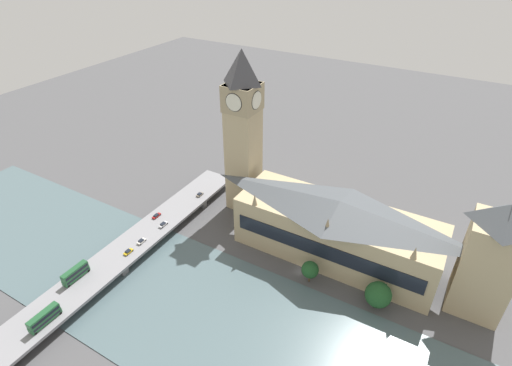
{
  "coord_description": "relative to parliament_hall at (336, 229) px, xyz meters",
  "views": [
    {
      "loc": [
        -109.17,
        -42.75,
        116.93
      ],
      "look_at": [
        21.39,
        32.51,
        20.22
      ],
      "focal_mm": 28.0,
      "sensor_mm": 36.0,
      "label": 1
    }
  ],
  "objects": [
    {
      "name": "clock_tower",
      "position": [
        12.26,
        51.4,
        27.61
      ],
      "size": [
        14.27,
        14.27,
        76.46
      ],
      "color": "tan",
      "rests_on": "ground_plane"
    },
    {
      "name": "victoria_tower",
      "position": [
        0.06,
        -53.5,
        8.95
      ],
      "size": [
        17.24,
        17.24,
        49.27
      ],
      "color": "tan",
      "rests_on": "ground_plane"
    },
    {
      "name": "tree_embankment_mid",
      "position": [
        -19.22,
        2.59,
        -7.45
      ],
      "size": [
        6.74,
        6.74,
        9.63
      ],
      "color": "brown",
      "rests_on": "ground_plane"
    },
    {
      "name": "tree_embankment_near",
      "position": [
        -18.5,
        -23.53,
        -7.43
      ],
      "size": [
        9.52,
        9.52,
        11.01
      ],
      "color": "brown",
      "rests_on": "ground_plane"
    },
    {
      "name": "double_decker_bus_lead",
      "position": [
        -85.14,
        69.96,
        -6.0
      ],
      "size": [
        11.16,
        2.64,
        4.88
      ],
      "color": "#235B33",
      "rests_on": "road_bridge"
    },
    {
      "name": "car_northbound_mid",
      "position": [
        -38.88,
        70.97,
        -7.98
      ],
      "size": [
        3.93,
        1.87,
        1.37
      ],
      "color": "silver",
      "rests_on": "road_bridge"
    },
    {
      "name": "ground_plane",
      "position": [
        -16.45,
        8.0,
        -13.68
      ],
      "size": [
        600.0,
        600.0,
        0.0
      ],
      "primitive_type": "plane",
      "color": "#4C4C4F"
    },
    {
      "name": "double_decker_bus_mid",
      "position": [
        -66.32,
        77.7,
        -5.91
      ],
      "size": [
        10.87,
        2.54,
        5.03
      ],
      "color": "#235B33",
      "rests_on": "road_bridge"
    },
    {
      "name": "car_northbound_lead",
      "position": [
        -22.24,
        77.56,
        -8.05
      ],
      "size": [
        4.52,
        1.77,
        1.25
      ],
      "color": "maroon",
      "rests_on": "road_bridge"
    },
    {
      "name": "car_northbound_tail",
      "position": [
        -46.34,
        71.04,
        -8.01
      ],
      "size": [
        4.01,
        1.81,
        1.35
      ],
      "color": "gold",
      "rests_on": "road_bridge"
    },
    {
      "name": "car_southbound_mid",
      "position": [
        -25.67,
        70.5,
        -7.95
      ],
      "size": [
        4.52,
        1.78,
        1.45
      ],
      "color": "silver",
      "rests_on": "road_bridge"
    },
    {
      "name": "road_bridge",
      "position": [
        -52.47,
        74.03,
        -9.62
      ],
      "size": [
        152.1,
        16.22,
        5.0
      ],
      "color": "slate",
      "rests_on": "ground_plane"
    },
    {
      "name": "car_southbound_lead",
      "position": [
        1.64,
        70.79,
        -8.05
      ],
      "size": [
        3.86,
        1.91,
        1.25
      ],
      "color": "slate",
      "rests_on": "road_bridge"
    },
    {
      "name": "river_water",
      "position": [
        -52.47,
        8.0,
        -13.53
      ],
      "size": [
        60.05,
        360.0,
        0.3
      ],
      "primitive_type": "cube",
      "color": "#4C6066",
      "rests_on": "ground_plane"
    },
    {
      "name": "parliament_hall",
      "position": [
        0.0,
        0.0,
        0.0
      ],
      "size": [
        27.36,
        81.76,
        27.51
      ],
      "color": "tan",
      "rests_on": "ground_plane"
    }
  ]
}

